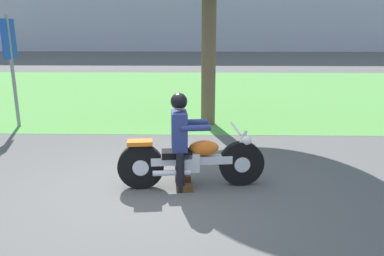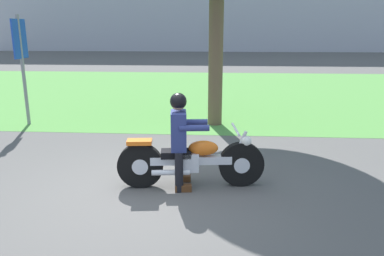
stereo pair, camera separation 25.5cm
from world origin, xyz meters
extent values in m
plane|color=#565451|center=(0.00, 0.00, 0.00)|extent=(120.00, 120.00, 0.00)
cube|color=#549342|center=(0.00, 9.09, 0.00)|extent=(60.00, 12.00, 0.01)
cylinder|color=black|center=(1.47, 0.39, 0.34)|extent=(0.68, 0.19, 0.67)
cylinder|color=silver|center=(1.47, 0.39, 0.34)|extent=(0.25, 0.16, 0.24)
cylinder|color=black|center=(-0.02, 0.22, 0.34)|extent=(0.68, 0.19, 0.67)
cylinder|color=silver|center=(-0.02, 0.22, 0.34)|extent=(0.25, 0.16, 0.24)
cube|color=silver|center=(0.73, 0.30, 0.42)|extent=(1.21, 0.27, 0.12)
cube|color=silver|center=(0.68, 0.30, 0.40)|extent=(0.34, 0.27, 0.28)
ellipsoid|color=orange|center=(0.91, 0.32, 0.60)|extent=(0.46, 0.29, 0.22)
cube|color=black|center=(0.51, 0.28, 0.52)|extent=(0.46, 0.29, 0.10)
cube|color=orange|center=(-0.02, 0.22, 0.70)|extent=(0.38, 0.24, 0.06)
cylinder|color=silver|center=(1.42, 0.38, 0.59)|extent=(0.26, 0.08, 0.53)
cylinder|color=silver|center=(1.37, 0.38, 0.88)|extent=(0.11, 0.66, 0.04)
sphere|color=white|center=(1.53, 0.39, 0.70)|extent=(0.16, 0.16, 0.16)
cylinder|color=silver|center=(0.44, 0.13, 0.28)|extent=(0.56, 0.14, 0.08)
cylinder|color=black|center=(0.53, 0.46, 0.29)|extent=(0.12, 0.12, 0.59)
cube|color=#593319|center=(0.59, 0.47, 0.05)|extent=(0.25, 0.13, 0.10)
cylinder|color=black|center=(0.57, 0.11, 0.29)|extent=(0.12, 0.12, 0.59)
cube|color=#593319|center=(0.63, 0.11, 0.05)|extent=(0.25, 0.13, 0.10)
cube|color=navy|center=(0.55, 0.29, 0.87)|extent=(0.26, 0.40, 0.56)
cylinder|color=navy|center=(0.75, 0.48, 0.95)|extent=(0.43, 0.14, 0.09)
cylinder|color=navy|center=(0.79, 0.14, 0.95)|extent=(0.43, 0.14, 0.09)
sphere|color=tan|center=(0.55, 0.29, 1.27)|extent=(0.20, 0.20, 0.20)
sphere|color=black|center=(0.55, 0.29, 1.30)|extent=(0.24, 0.24, 0.24)
cylinder|color=brown|center=(1.03, 4.12, 1.55)|extent=(0.34, 0.34, 3.11)
cylinder|color=gray|center=(-3.53, 3.78, 1.30)|extent=(0.08, 0.08, 2.60)
cube|color=#1E47B2|center=(-3.53, 3.78, 2.05)|extent=(0.04, 0.60, 0.90)
camera|label=1|loc=(0.86, -4.97, 2.30)|focal=35.43mm
camera|label=2|loc=(1.11, -4.96, 2.30)|focal=35.43mm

